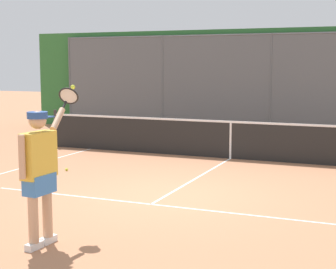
{
  "coord_description": "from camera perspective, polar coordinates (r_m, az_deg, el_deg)",
  "views": [
    {
      "loc": [
        -3.7,
        8.82,
        2.37
      ],
      "look_at": [
        0.18,
        -0.5,
        1.05
      ],
      "focal_mm": 57.54,
      "sensor_mm": 36.0,
      "label": 1
    }
  ],
  "objects": [
    {
      "name": "ground_plane",
      "position": [
        9.85,
        -0.14,
        -6.47
      ],
      "size": [
        60.0,
        60.0,
        0.0
      ],
      "primitive_type": "plane",
      "color": "#B27551"
    },
    {
      "name": "court_line_markings",
      "position": [
        8.94,
        -2.73,
        -7.92
      ],
      "size": [
        8.22,
        8.86,
        0.01
      ],
      "color": "white",
      "rests_on": "ground"
    },
    {
      "name": "fence_backdrop",
      "position": [
        18.68,
        11.23,
        5.46
      ],
      "size": [
        18.49,
        1.37,
        3.55
      ],
      "color": "#565B60",
      "rests_on": "ground"
    },
    {
      "name": "tennis_net",
      "position": [
        13.64,
        6.65,
        -0.5
      ],
      "size": [
        10.56,
        0.09,
        1.07
      ],
      "color": "#2D2D2D",
      "rests_on": "ground"
    },
    {
      "name": "tennis_player",
      "position": [
        7.15,
        -13.45,
        -3.33
      ],
      "size": [
        0.42,
        1.46,
        2.07
      ],
      "rotation": [
        0.0,
        0.0,
        -1.64
      ],
      "color": "silver",
      "rests_on": "ground"
    },
    {
      "name": "tennis_ball_near_baseline",
      "position": [
        12.28,
        -10.69,
        -3.66
      ],
      "size": [
        0.07,
        0.07,
        0.07
      ],
      "primitive_type": "sphere",
      "color": "#D6E042",
      "rests_on": "ground"
    }
  ]
}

